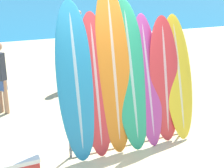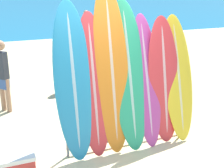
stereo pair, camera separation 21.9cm
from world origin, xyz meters
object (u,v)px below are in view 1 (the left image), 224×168
Objects in this scene: surfboard_slot_0 at (76,83)px; surfboard_slot_1 at (96,86)px; surfboard_slot_4 at (148,80)px; surfboard_slot_5 at (165,80)px; person_far_left at (79,28)px; person_near_water at (0,75)px; surfboard_rack at (132,120)px; surfboard_slot_3 at (131,75)px; surfboard_slot_6 at (178,77)px; person_mid_beach at (105,26)px; surfboard_slot_2 at (114,70)px; cooler_box at (17,167)px; person_far_right at (73,55)px.

surfboard_slot_1 is (0.31, -0.01, -0.09)m from surfboard_slot_0.
surfboard_slot_5 is (0.32, -0.03, -0.02)m from surfboard_slot_4.
person_near_water is at bearing 81.46° from person_far_left.
person_near_water is at bearing 128.90° from surfboard_rack.
surfboard_rack is 0.92× the size of surfboard_slot_3.
surfboard_slot_3 is 1.53× the size of person_far_left.
surfboard_slot_6 is (1.82, -0.01, -0.14)m from surfboard_slot_0.
surfboard_slot_0 is 7.88m from person_mid_beach.
surfboard_slot_2 is at bearing 176.83° from surfboard_slot_5.
surfboard_slot_1 is 0.93× the size of surfboard_slot_3.
surfboard_rack is 1.03× the size of surfboard_slot_6.
surfboard_slot_0 is 0.92m from surfboard_slot_3.
person_mid_beach reaches higher than person_near_water.
person_far_left is (-0.85, 0.64, -0.10)m from person_mid_beach.
surfboard_slot_0 is 1.11× the size of surfboard_slot_4.
surfboard_rack is 1.93m from cooler_box.
person_far_right is at bearing 78.84° from surfboard_slot_1.
surfboard_rack is 0.83× the size of surfboard_slot_2.
surfboard_slot_4 is at bearing 6.53° from cooler_box.
surfboard_slot_6 is at bearing 9.77° from person_near_water.
surfboard_rack is 0.92m from surfboard_slot_2.
surfboard_slot_2 is at bearing 6.18° from surfboard_slot_1.
surfboard_rack is at bearing -50.83° from person_mid_beach.
person_mid_beach is 8.61m from cooler_box.
person_mid_beach is at bearing 63.87° from surfboard_slot_0.
surfboard_slot_0 is at bearing 179.63° from surfboard_slot_6.
surfboard_slot_5 reaches higher than person_far_right.
surfboard_slot_1 reaches higher than surfboard_rack.
surfboard_slot_4 reaches higher than person_mid_beach.
surfboard_slot_4 is at bearing -2.30° from surfboard_slot_2.
cooler_box is (-2.52, -0.22, -0.88)m from surfboard_slot_5.
surfboard_slot_6 is 1.21× the size of person_mid_beach.
surfboard_slot_0 is at bearing -177.73° from surfboard_slot_2.
surfboard_slot_1 is 1.51m from surfboard_slot_6.
surfboard_slot_0 is at bearing 77.79° from person_far_right.
person_mid_beach is (2.25, 7.08, -0.12)m from surfboard_slot_4.
surfboard_slot_2 is 0.33m from surfboard_slot_3.
surfboard_slot_3 is (0.30, -0.00, -0.12)m from surfboard_slot_2.
cooler_box is at bearing -170.18° from surfboard_slot_2.
person_near_water is at bearing 137.53° from surfboard_slot_5.
surfboard_slot_6 reaches higher than surfboard_rack.
surfboard_slot_0 is 3.38m from person_far_right.
surfboard_slot_6 is 3.35m from person_far_right.
surfboard_slot_1 is at bearing 10.68° from cooler_box.
surfboard_slot_0 is 1.55m from surfboard_slot_5.
surfboard_slot_0 is 1.58× the size of person_near_water.
surfboard_slot_5 is 1.34× the size of person_far_right.
surfboard_slot_6 reaches higher than person_far_left.
surfboard_slot_0 is at bearing -178.48° from surfboard_slot_3.
person_far_right is (0.03, 3.27, 0.41)m from surfboard_rack.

